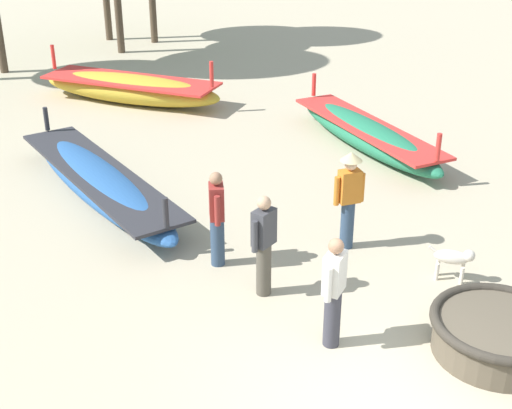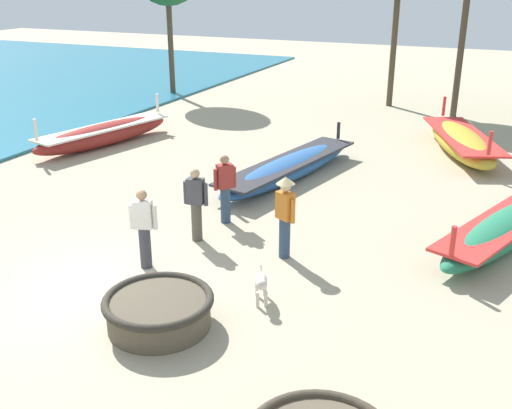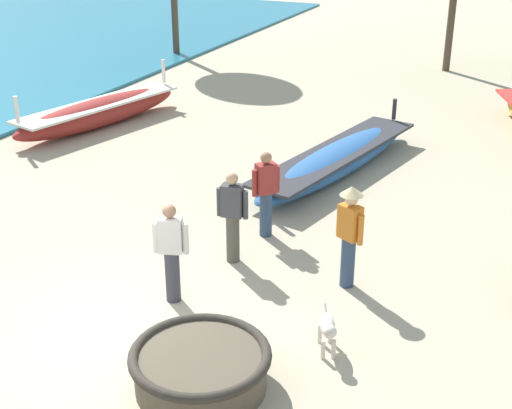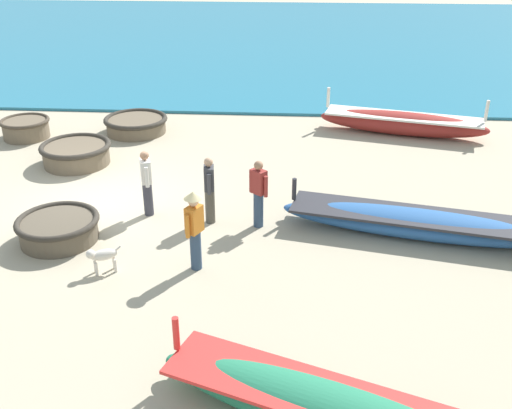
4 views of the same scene
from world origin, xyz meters
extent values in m
plane|color=tan|center=(0.00, 0.00, 0.00)|extent=(80.00, 80.00, 0.00)
cube|color=teal|center=(-21.19, 4.00, 0.05)|extent=(28.00, 52.00, 0.10)
cylinder|color=brown|center=(1.85, -0.38, 0.24)|extent=(1.63, 1.63, 0.47)
torus|color=#332D26|center=(1.85, -0.38, 0.47)|extent=(1.76, 1.76, 0.13)
cylinder|color=brown|center=(-5.14, -0.45, 0.22)|extent=(1.86, 1.86, 0.44)
torus|color=#332D26|center=(-5.14, -0.45, 0.44)|extent=(2.01, 2.01, 0.15)
cylinder|color=brown|center=(-4.43, -3.75, 0.27)|extent=(1.38, 1.38, 0.55)
torus|color=#42382B|center=(-4.43, -3.75, 0.55)|extent=(1.50, 1.50, 0.11)
cylinder|color=brown|center=(-2.43, -1.46, 0.26)|extent=(1.81, 1.81, 0.53)
torus|color=#332D26|center=(-2.43, -1.46, 0.53)|extent=(1.95, 1.95, 0.14)
ellipsoid|color=#285693|center=(1.11, 7.31, 0.28)|extent=(2.26, 6.05, 0.56)
cube|color=#2D2D33|center=(1.11, 7.31, 0.46)|extent=(2.20, 5.59, 0.06)
cylinder|color=#2D2D33|center=(0.54, 4.62, 0.77)|extent=(0.10, 0.10, 0.51)
ellipsoid|color=maroon|center=(-5.55, 7.98, 0.36)|extent=(2.17, 5.32, 0.72)
cube|color=silver|center=(-5.55, 7.98, 0.59)|extent=(2.11, 4.92, 0.06)
cylinder|color=silver|center=(-4.99, 10.32, 0.99)|extent=(0.10, 0.10, 0.64)
cylinder|color=silver|center=(-6.12, 5.64, 0.99)|extent=(0.10, 0.10, 0.64)
cube|color=red|center=(6.67, 5.17, 0.50)|extent=(2.57, 4.77, 0.06)
cylinder|color=red|center=(5.86, 2.96, 0.84)|extent=(0.10, 0.10, 0.55)
cylinder|color=#383842|center=(0.51, 1.26, 0.41)|extent=(0.22, 0.22, 0.82)
cube|color=silver|center=(0.51, 1.26, 1.09)|extent=(0.39, 0.32, 0.54)
sphere|color=#A37556|center=(0.51, 1.26, 1.47)|extent=(0.20, 0.20, 0.20)
cylinder|color=silver|center=(0.30, 1.19, 1.04)|extent=(0.09, 0.09, 0.48)
cylinder|color=silver|center=(0.72, 1.33, 1.04)|extent=(0.09, 0.09, 0.48)
cylinder|color=#4C473D|center=(0.79, 2.74, 0.41)|extent=(0.22, 0.22, 0.82)
cube|color=#3D3D42|center=(0.79, 2.74, 1.09)|extent=(0.37, 0.26, 0.54)
sphere|color=tan|center=(0.79, 2.74, 1.47)|extent=(0.20, 0.20, 0.20)
cylinder|color=#3D3D42|center=(0.58, 2.71, 1.04)|extent=(0.09, 0.09, 0.48)
cylinder|color=#3D3D42|center=(1.01, 2.77, 1.04)|extent=(0.09, 0.09, 0.48)
cylinder|color=#2D425B|center=(2.76, 2.73, 0.41)|extent=(0.22, 0.22, 0.82)
cube|color=orange|center=(2.76, 2.73, 1.09)|extent=(0.40, 0.35, 0.54)
sphere|color=#DBB28E|center=(2.76, 2.73, 1.47)|extent=(0.20, 0.20, 0.20)
cylinder|color=orange|center=(2.56, 2.83, 1.04)|extent=(0.09, 0.09, 0.48)
cylinder|color=orange|center=(2.96, 2.63, 1.04)|extent=(0.09, 0.09, 0.48)
cone|color=#D1BC84|center=(2.76, 2.73, 1.60)|extent=(0.36, 0.36, 0.14)
cylinder|color=#2D425B|center=(0.91, 3.84, 0.41)|extent=(0.22, 0.22, 0.82)
cube|color=maroon|center=(0.91, 3.84, 1.09)|extent=(0.39, 0.40, 0.54)
sphere|color=#A37556|center=(0.91, 3.84, 1.47)|extent=(0.20, 0.20, 0.20)
cylinder|color=maroon|center=(1.05, 4.01, 1.04)|extent=(0.09, 0.09, 0.48)
cylinder|color=maroon|center=(0.77, 3.67, 1.04)|extent=(0.09, 0.09, 0.48)
ellipsoid|color=beige|center=(3.02, 0.98, 0.39)|extent=(0.41, 0.56, 0.22)
sphere|color=beige|center=(3.13, 0.76, 0.46)|extent=(0.18, 0.18, 0.18)
cylinder|color=beige|center=(2.92, 1.20, 0.45)|extent=(0.12, 0.20, 0.16)
cylinder|color=beige|center=(3.17, 0.85, 0.14)|extent=(0.06, 0.06, 0.28)
cylinder|color=beige|center=(3.04, 0.78, 0.14)|extent=(0.06, 0.06, 0.28)
cylinder|color=beige|center=(3.01, 1.17, 0.14)|extent=(0.06, 0.06, 0.28)
cylinder|color=beige|center=(2.88, 1.11, 0.14)|extent=(0.06, 0.06, 0.28)
camera|label=1|loc=(-5.69, -3.33, 5.71)|focal=50.00mm
camera|label=2|loc=(6.57, -7.24, 5.27)|focal=42.00mm
camera|label=3|loc=(5.38, -6.66, 5.67)|focal=50.00mm
camera|label=4|loc=(12.76, 4.60, 6.37)|focal=42.00mm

